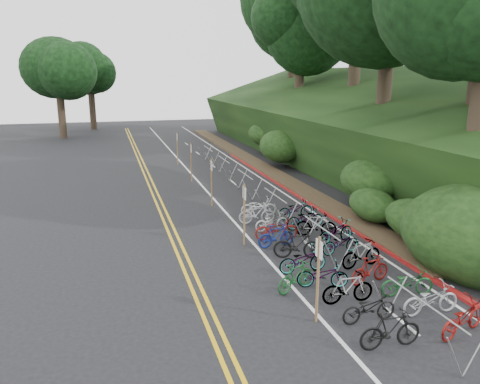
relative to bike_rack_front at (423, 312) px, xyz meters
The scene contains 11 objects.
ground 4.32m from the bike_rack_front, 134.22° to the left, with size 120.00×120.00×0.00m, color black.
road_markings 13.36m from the bike_rack_front, 100.03° to the left, with size 7.47×80.00×0.01m.
red_curb 15.30m from the bike_rack_front, 79.65° to the left, with size 0.25×28.00×0.10m, color maroon.
embankment 24.30m from the bike_rack_front, 65.61° to the left, with size 14.30×48.14×9.11m.
tree_cluster 28.08m from the bike_rack_front, 74.82° to the left, with size 32.46×54.05×18.41m.
bike_rack_front is the anchor object (origin of this frame).
bike_racks_rest 16.04m from the bike_rack_front, 89.84° to the left, with size 1.14×23.00×1.17m.
signpost_near 2.78m from the bike_rack_front, 142.09° to the left, with size 0.08×0.40×2.49m.
signposts_rest 17.21m from the bike_rack_front, 97.87° to the left, with size 0.08×18.40×2.50m.
bike_front 4.14m from the bike_rack_front, 118.39° to the left, with size 1.58×0.45×0.95m, color #144C1E.
bike_valet 5.72m from the bike_rack_front, 89.24° to the left, with size 3.42×13.59×1.09m.
Camera 1 is at (-4.43, -12.06, 6.65)m, focal length 35.00 mm.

